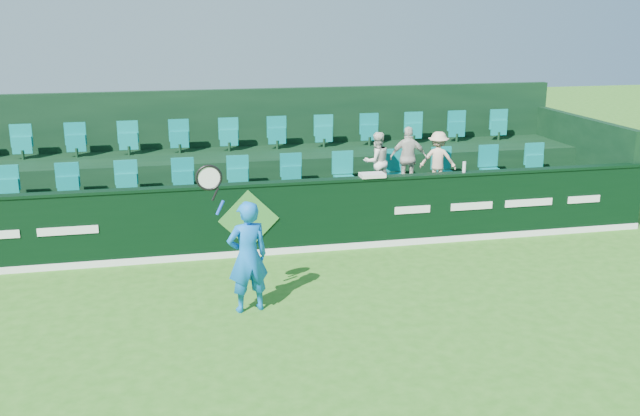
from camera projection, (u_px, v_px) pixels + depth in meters
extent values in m
plane|color=#2A6B19|center=(286.00, 353.00, 9.32)|extent=(60.00, 60.00, 0.00)
cube|color=black|center=(248.00, 221.00, 12.91)|extent=(16.00, 0.20, 1.30)
cube|color=black|center=(247.00, 185.00, 12.73)|extent=(16.00, 0.24, 0.05)
cube|color=white|center=(250.00, 253.00, 12.97)|extent=(16.00, 0.02, 0.12)
cube|color=#337D2D|center=(249.00, 220.00, 12.79)|extent=(1.10, 0.02, 1.10)
cube|color=white|center=(68.00, 231.00, 12.15)|extent=(1.00, 0.01, 0.14)
cube|color=white|center=(412.00, 210.00, 13.44)|extent=(0.70, 0.01, 0.14)
cube|color=white|center=(472.00, 206.00, 13.68)|extent=(0.85, 0.01, 0.14)
cube|color=white|center=(529.00, 203.00, 13.93)|extent=(1.00, 0.01, 0.14)
cube|color=white|center=(584.00, 199.00, 14.18)|extent=(0.70, 0.01, 0.14)
cube|color=black|center=(242.00, 217.00, 14.02)|extent=(16.00, 2.00, 0.80)
cube|color=black|center=(232.00, 183.00, 15.74)|extent=(16.00, 1.80, 1.30)
cube|color=black|center=(227.00, 146.00, 16.51)|extent=(16.00, 0.20, 2.60)
cube|color=black|center=(580.00, 161.00, 16.34)|extent=(0.20, 4.00, 2.00)
cube|color=#0A7E79|center=(239.00, 178.00, 14.21)|extent=(13.50, 0.50, 0.60)
cube|color=#0A7E79|center=(229.00, 138.00, 15.77)|extent=(13.50, 0.50, 0.60)
imported|color=blue|center=(248.00, 257.00, 10.44)|extent=(0.68, 0.52, 1.69)
cylinder|color=#143FBF|center=(220.00, 208.00, 10.05)|extent=(0.14, 0.04, 0.22)
cylinder|color=black|center=(215.00, 194.00, 9.99)|extent=(0.12, 0.03, 0.19)
torus|color=black|center=(209.00, 178.00, 9.91)|extent=(0.50, 0.04, 0.50)
cylinder|color=silver|center=(209.00, 178.00, 9.91)|extent=(0.41, 0.01, 0.41)
imported|color=silver|center=(377.00, 161.00, 14.34)|extent=(0.66, 0.56, 1.19)
imported|color=beige|center=(408.00, 158.00, 14.47)|extent=(0.80, 0.49, 1.28)
imported|color=beige|center=(438.00, 160.00, 14.61)|extent=(0.85, 0.69, 1.15)
cube|color=silver|center=(372.00, 175.00, 13.20)|extent=(0.45, 0.30, 0.07)
cylinder|color=silver|center=(464.00, 167.00, 13.56)|extent=(0.07, 0.07, 0.21)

